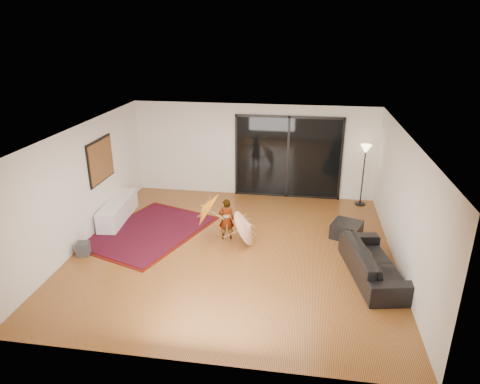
% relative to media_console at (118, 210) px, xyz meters
% --- Properties ---
extents(floor, '(7.00, 7.00, 0.00)m').
position_rel_media_console_xyz_m(floor, '(3.25, -1.17, -0.26)').
color(floor, '#AB632E').
rests_on(floor, ground).
extents(ceiling, '(7.00, 7.00, 0.00)m').
position_rel_media_console_xyz_m(ceiling, '(3.25, -1.17, 2.44)').
color(ceiling, white).
rests_on(ceiling, wall_back).
extents(wall_back, '(7.00, 0.00, 7.00)m').
position_rel_media_console_xyz_m(wall_back, '(3.25, 2.33, 1.09)').
color(wall_back, silver).
rests_on(wall_back, floor).
extents(wall_front, '(7.00, 0.00, 7.00)m').
position_rel_media_console_xyz_m(wall_front, '(3.25, -4.67, 1.09)').
color(wall_front, silver).
rests_on(wall_front, floor).
extents(wall_left, '(0.00, 7.00, 7.00)m').
position_rel_media_console_xyz_m(wall_left, '(-0.25, -1.17, 1.09)').
color(wall_left, silver).
rests_on(wall_left, floor).
extents(wall_right, '(0.00, 7.00, 7.00)m').
position_rel_media_console_xyz_m(wall_right, '(6.75, -1.17, 1.09)').
color(wall_right, silver).
rests_on(wall_right, floor).
extents(sliding_door, '(3.06, 0.07, 2.40)m').
position_rel_media_console_xyz_m(sliding_door, '(4.25, 2.30, 0.94)').
color(sliding_door, black).
rests_on(sliding_door, wall_back).
extents(painting, '(0.04, 1.28, 1.08)m').
position_rel_media_console_xyz_m(painting, '(-0.21, -0.17, 1.39)').
color(painting, black).
rests_on(painting, wall_left).
extents(media_console, '(0.62, 1.92, 0.52)m').
position_rel_media_console_xyz_m(media_console, '(0.00, 0.00, 0.00)').
color(media_console, white).
rests_on(media_console, floor).
extents(speaker, '(0.31, 0.31, 0.30)m').
position_rel_media_console_xyz_m(speaker, '(0.00, -1.88, -0.11)').
color(speaker, '#424244').
rests_on(speaker, floor).
extents(persian_rug, '(3.10, 3.63, 0.02)m').
position_rel_media_console_xyz_m(persian_rug, '(1.05, -0.58, -0.25)').
color(persian_rug, '#530E07').
rests_on(persian_rug, floor).
extents(sofa, '(1.25, 2.30, 0.64)m').
position_rel_media_console_xyz_m(sofa, '(6.20, -1.80, 0.06)').
color(sofa, black).
rests_on(sofa, floor).
extents(ottoman, '(0.84, 0.84, 0.37)m').
position_rel_media_console_xyz_m(ottoman, '(5.81, -0.11, -0.08)').
color(ottoman, black).
rests_on(ottoman, floor).
extents(floor_lamp, '(0.30, 0.30, 1.74)m').
position_rel_media_console_xyz_m(floor_lamp, '(6.35, 1.99, 1.11)').
color(floor_lamp, black).
rests_on(floor_lamp, floor).
extents(child, '(0.41, 0.31, 1.01)m').
position_rel_media_console_xyz_m(child, '(2.98, -0.63, 0.24)').
color(child, '#999999').
rests_on(child, floor).
extents(parasol_orange, '(0.59, 0.86, 0.88)m').
position_rel_media_console_xyz_m(parasol_orange, '(2.43, -0.68, 0.47)').
color(parasol_orange, orange).
rests_on(parasol_orange, child).
extents(parasol_white, '(0.59, 0.86, 0.93)m').
position_rel_media_console_xyz_m(parasol_white, '(3.58, -0.78, 0.24)').
color(parasol_white, white).
rests_on(parasol_white, floor).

